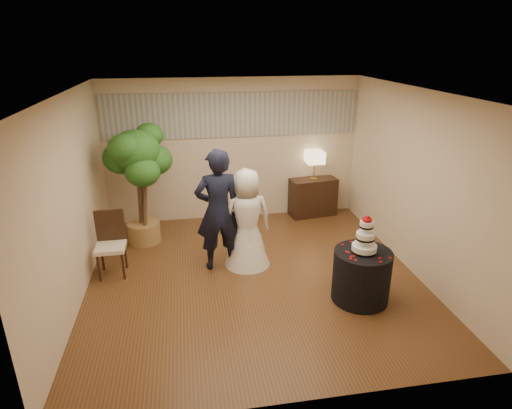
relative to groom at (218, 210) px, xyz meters
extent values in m
cube|color=brown|center=(0.49, -0.43, -0.98)|extent=(5.00, 5.00, 0.00)
cube|color=white|center=(0.49, -0.43, 1.82)|extent=(5.00, 5.00, 0.00)
cube|color=beige|center=(0.49, 2.07, 0.42)|extent=(5.00, 0.06, 2.80)
cube|color=beige|center=(0.49, -2.93, 0.42)|extent=(5.00, 0.06, 2.80)
cube|color=beige|center=(-2.01, -0.43, 0.42)|extent=(0.06, 5.00, 2.80)
cube|color=beige|center=(2.99, -0.43, 0.42)|extent=(0.06, 5.00, 2.80)
cube|color=#A4A49A|center=(0.49, 2.05, 1.12)|extent=(4.90, 0.02, 0.85)
imported|color=black|center=(0.00, 0.00, 0.00)|extent=(0.76, 0.54, 1.96)
imported|color=white|center=(0.45, 0.02, -0.17)|extent=(0.88, 0.84, 1.62)
cylinder|color=black|center=(1.88, -1.26, -0.61)|extent=(1.06, 1.06, 0.75)
cube|color=black|center=(2.11, 1.87, -0.59)|extent=(1.00, 0.56, 0.79)
camera|label=1|loc=(-0.45, -6.14, 2.48)|focal=30.00mm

